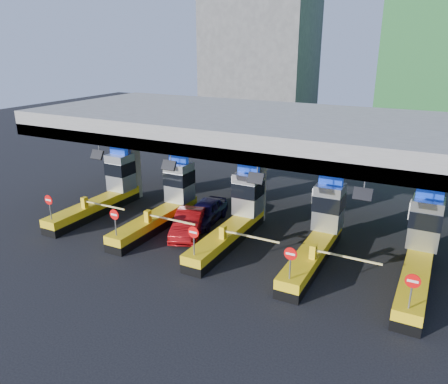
% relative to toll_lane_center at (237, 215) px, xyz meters
% --- Properties ---
extents(ground, '(120.00, 120.00, 0.00)m').
position_rel_toll_lane_center_xyz_m(ground, '(-0.00, -0.28, -1.40)').
color(ground, black).
rests_on(ground, ground).
extents(toll_canopy, '(28.00, 12.09, 7.00)m').
position_rel_toll_lane_center_xyz_m(toll_canopy, '(-0.00, 2.59, 4.74)').
color(toll_canopy, slate).
rests_on(toll_canopy, ground).
extents(toll_lane_far_left, '(4.43, 8.00, 4.16)m').
position_rel_toll_lane_center_xyz_m(toll_lane_far_left, '(-10.00, 0.00, 0.00)').
color(toll_lane_far_left, black).
rests_on(toll_lane_far_left, ground).
extents(toll_lane_left, '(4.43, 8.00, 4.16)m').
position_rel_toll_lane_center_xyz_m(toll_lane_left, '(-5.00, 0.00, 0.00)').
color(toll_lane_left, black).
rests_on(toll_lane_left, ground).
extents(toll_lane_center, '(4.43, 8.00, 4.16)m').
position_rel_toll_lane_center_xyz_m(toll_lane_center, '(0.00, 0.00, 0.00)').
color(toll_lane_center, black).
rests_on(toll_lane_center, ground).
extents(toll_lane_right, '(4.43, 8.00, 4.16)m').
position_rel_toll_lane_center_xyz_m(toll_lane_right, '(5.00, 0.00, 0.00)').
color(toll_lane_right, black).
rests_on(toll_lane_right, ground).
extents(toll_lane_far_right, '(4.43, 8.00, 4.16)m').
position_rel_toll_lane_center_xyz_m(toll_lane_far_right, '(10.00, 0.00, 0.00)').
color(toll_lane_far_right, black).
rests_on(toll_lane_far_right, ground).
extents(bg_building_concrete, '(14.00, 10.00, 18.00)m').
position_rel_toll_lane_center_xyz_m(bg_building_concrete, '(-14.00, 35.72, 7.60)').
color(bg_building_concrete, '#4C4C49').
rests_on(bg_building_concrete, ground).
extents(van, '(2.21, 4.56, 1.50)m').
position_rel_toll_lane_center_xyz_m(van, '(-2.76, 1.04, -0.65)').
color(van, black).
rests_on(van, ground).
extents(red_car, '(2.96, 4.68, 1.46)m').
position_rel_toll_lane_center_xyz_m(red_car, '(-2.73, -1.04, -0.67)').
color(red_car, maroon).
rests_on(red_car, ground).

